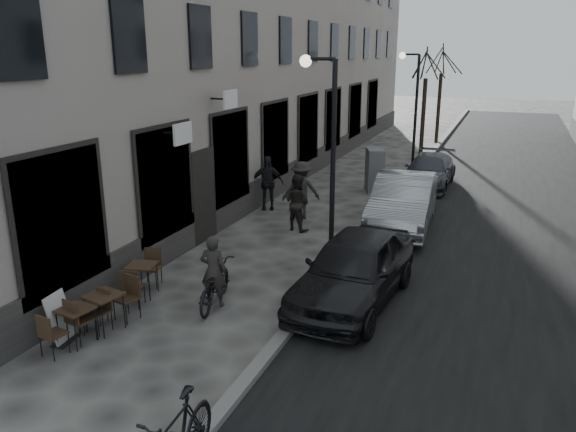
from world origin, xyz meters
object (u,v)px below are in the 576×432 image
Objects in this scene: sign_board at (61,322)px; bistro_set_c at (142,277)px; car_near at (354,269)px; tree_near at (427,61)px; pedestrian_far at (267,183)px; bistro_set_b at (104,308)px; streetlamp_far at (412,100)px; bicycle at (214,284)px; car_mid at (403,202)px; car_far at (429,171)px; pedestrian_near at (297,202)px; tree_far at (442,59)px; utility_cabinet at (375,170)px; pedestrian_mid at (301,190)px; bistro_set_a at (77,322)px; streetlamp_near at (326,141)px.

bistro_set_c is at bearing 78.27° from sign_board.
tree_near is at bearing 98.41° from car_near.
pedestrian_far is at bearing 83.29° from sign_board.
bistro_set_b is 1.63× the size of sign_board.
streetlamp_far is 17.05m from bistro_set_b.
bistro_set_b is at bearing 40.17° from bicycle.
bicycle is at bearing -96.04° from pedestrian_far.
car_mid is (4.11, 8.66, 0.34)m from bistro_set_b.
sign_board is 0.22× the size of car_far.
tree_far is at bearing -77.75° from pedestrian_near.
sign_board is at bearing -122.83° from utility_cabinet.
pedestrian_mid is (1.39, 9.07, 0.54)m from sign_board.
tree_near is 3.10× the size of pedestrian_mid.
bistro_set_a is 7.93m from pedestrian_near.
bistro_set_a is 13.53m from utility_cabinet.
bistro_set_c is 0.83× the size of bicycle.
car_mid is (1.10, -10.91, -3.87)m from tree_near.
bistro_set_a is at bearing -96.89° from tree_far.
tree_near is at bearing -105.65° from bicycle.
utility_cabinet is 0.89× the size of pedestrian_mid.
pedestrian_far is (-0.49, 8.98, 0.46)m from bistro_set_b.
tree_near reaches higher than pedestrian_far.
pedestrian_near is (-1.77, -18.36, -3.81)m from tree_far.
pedestrian_near is at bearing 70.94° from sign_board.
streetlamp_near is at bearing -109.34° from car_mid.
pedestrian_near reaches higher than car_far.
pedestrian_far is 4.61m from car_mid.
utility_cabinet reaches higher than car_mid.
bistro_set_a is 0.87× the size of utility_cabinet.
car_near reaches higher than bicycle.
pedestrian_near is (1.24, 7.21, 0.40)m from bistro_set_b.
bistro_set_b is at bearing 47.96° from sign_board.
sign_board is at bearing -108.76° from bistro_set_c.
tree_far is 17.69m from pedestrian_mid.
pedestrian_near is 0.40× the size of car_far.
pedestrian_near is (-0.18, 5.47, 0.38)m from bicycle.
tree_near is 6.72m from car_far.
bistro_set_b is 0.36× the size of car_far.
car_near is at bearing -53.78° from streetlamp_near.
bistro_set_c reaches higher than bistro_set_a.
streetlamp_near is at bearing 28.93° from bistro_set_c.
streetlamp_near is at bearing 67.94° from bistro_set_a.
bistro_set_a is at bearing -92.20° from bistro_set_b.
streetlamp_far reaches higher than pedestrian_near.
tree_near is 11.63m from car_mid.
bistro_set_b is 1.62m from bistro_set_c.
pedestrian_mid reaches higher than sign_board.
tree_far is 13.44m from utility_cabinet.
streetlamp_far is 3.39× the size of bistro_set_c.
car_near is (1.17, -1.60, -2.41)m from streetlamp_near.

